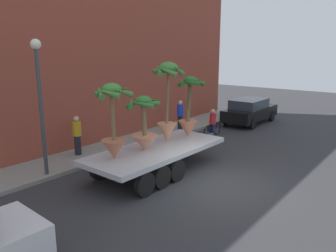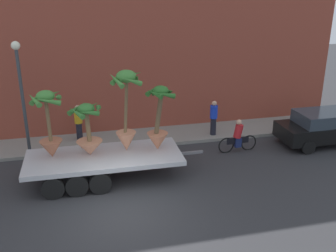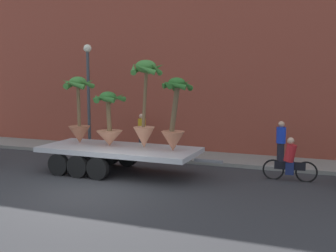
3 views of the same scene
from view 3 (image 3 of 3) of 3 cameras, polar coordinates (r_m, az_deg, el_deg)
The scene contains 12 objects.
ground_plane at distance 13.21m, azimuth -10.38°, elevation -8.99°, with size 60.00×60.00×0.00m, color #2D2D30.
sidewalk at distance 18.50m, azimuth -0.38°, elevation -3.98°, with size 24.00×2.20×0.15m, color gray.
building_facade at distance 19.75m, azimuth 1.47°, elevation 8.73°, with size 24.00×1.20×8.38m, color brown.
flatbed_trailer at distance 15.48m, azimuth -7.60°, elevation -3.63°, with size 6.88×2.49×0.98m.
potted_palm_rear at distance 14.34m, azimuth 0.88°, elevation 0.97°, with size 1.08×1.15×2.56m.
potted_palm_middle at distance 16.38m, azimuth -12.24°, elevation 1.83°, with size 1.24×1.26×2.59m.
potted_palm_front at distance 14.93m, azimuth -3.22°, elevation 3.06°, with size 1.35×1.34×3.18m.
potted_palm_extra at distance 15.60m, azimuth -8.18°, elevation 0.44°, with size 1.28×1.36×2.04m.
cyclist at distance 14.83m, azimuth 16.51°, elevation -4.74°, with size 1.84×0.36×1.54m.
pedestrian_near_gate at distance 19.05m, azimuth -3.64°, elevation -0.72°, with size 0.36×0.36×1.71m.
pedestrian_far_left at distance 16.58m, azimuth 15.34°, elevation -2.14°, with size 0.36×0.36×1.71m.
street_lamp at distance 19.01m, azimuth -10.97°, elevation 5.77°, with size 0.36×0.36×4.83m.
Camera 3 is at (6.75, -10.75, 3.65)m, focal length 44.07 mm.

